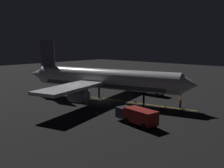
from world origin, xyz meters
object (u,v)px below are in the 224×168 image
object	(u,v)px
traffic_cone_near_right	(120,100)
airliner	(101,79)
traffic_cone_near_left	(135,101)
traffic_cone_under_wing	(97,113)
ground_crew_worker	(180,103)
catering_truck	(151,89)
baggage_truck	(137,116)
traffic_cone_far	(165,107)

from	to	relation	value
traffic_cone_near_right	airliner	bearing A→B (deg)	-60.18
traffic_cone_near_left	traffic_cone_under_wing	xyz separation A→B (m)	(10.58, 0.50, 0.00)
airliner	ground_crew_worker	xyz separation A→B (m)	(-4.77, 13.97, -3.24)
catering_truck	traffic_cone_near_right	size ratio (longest dim) A/B	11.69
catering_truck	baggage_truck	bearing A→B (deg)	29.30
ground_crew_worker	traffic_cone_near_right	xyz separation A→B (m)	(2.99, -10.87, -0.64)
traffic_cone_far	ground_crew_worker	bearing A→B (deg)	140.21
traffic_cone_near_left	traffic_cone_under_wing	distance (m)	10.59
airliner	baggage_truck	size ratio (longest dim) A/B	5.25
traffic_cone_far	traffic_cone_near_left	bearing A→B (deg)	-93.83
ground_crew_worker	traffic_cone_under_wing	bearing A→B (deg)	-32.76
traffic_cone_far	traffic_cone_near_right	bearing A→B (deg)	-83.74
ground_crew_worker	traffic_cone_near_left	distance (m)	8.46
airliner	traffic_cone_near_right	size ratio (longest dim) A/B	64.13
traffic_cone_under_wing	traffic_cone_far	bearing A→B (deg)	148.77
catering_truck	traffic_cone_near_left	size ratio (longest dim) A/B	11.69
baggage_truck	traffic_cone_near_left	bearing A→B (deg)	-141.66
airliner	baggage_truck	distance (m)	16.13
traffic_cone_near_right	traffic_cone_far	xyz separation A→B (m)	(-1.01, 9.22, 0.00)
traffic_cone_near_left	traffic_cone_near_right	world-z (taller)	same
airliner	traffic_cone_far	distance (m)	13.21
traffic_cone_near_right	catering_truck	bearing A→B (deg)	176.85
baggage_truck	traffic_cone_near_left	distance (m)	13.54
traffic_cone_near_left	baggage_truck	bearing A→B (deg)	38.34
airliner	ground_crew_worker	bearing A→B (deg)	108.86
airliner	traffic_cone_far	xyz separation A→B (m)	(-2.79, 12.32, -3.87)
traffic_cone_near_right	traffic_cone_under_wing	size ratio (longest dim) A/B	1.00
ground_crew_worker	traffic_cone_far	size ratio (longest dim) A/B	3.16
airliner	traffic_cone_near_left	xyz separation A→B (m)	(-3.23, 5.67, -3.87)
baggage_truck	traffic_cone_near_left	world-z (taller)	baggage_truck
catering_truck	ground_crew_worker	world-z (taller)	catering_truck
catering_truck	traffic_cone_far	bearing A→B (deg)	45.86
traffic_cone_near_left	traffic_cone_far	world-z (taller)	same
baggage_truck	traffic_cone_far	world-z (taller)	baggage_truck
traffic_cone_far	catering_truck	bearing A→B (deg)	-134.14
airliner	traffic_cone_near_right	bearing A→B (deg)	119.82
ground_crew_worker	traffic_cone_near_right	distance (m)	11.29
catering_truck	traffic_cone_far	size ratio (longest dim) A/B	11.69
baggage_truck	traffic_cone_near_right	xyz separation A→B (m)	(-9.14, -10.95, -0.94)
airliner	traffic_cone_under_wing	xyz separation A→B (m)	(7.34, 6.17, -3.87)
ground_crew_worker	traffic_cone_far	distance (m)	2.66
airliner	traffic_cone_near_right	xyz separation A→B (m)	(-1.78, 3.10, -3.87)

